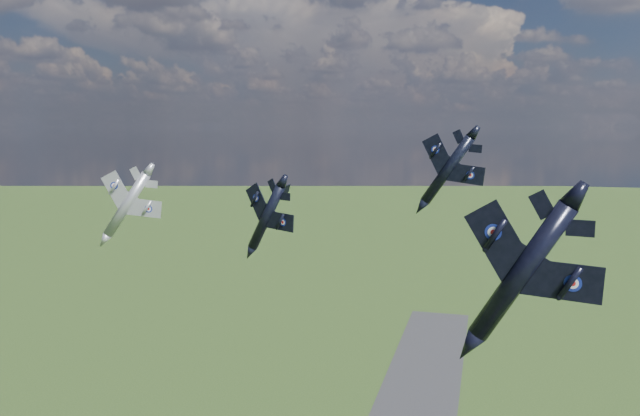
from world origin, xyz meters
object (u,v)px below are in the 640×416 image
(jet_left_silver, at_px, (127,204))
(jet_right_navy, at_px, (521,272))
(jet_lead_navy, at_px, (266,217))
(jet_high_navy, at_px, (448,170))

(jet_left_silver, bearing_deg, jet_right_navy, -40.70)
(jet_lead_navy, distance_m, jet_right_navy, 39.92)
(jet_right_navy, xyz_separation_m, jet_left_silver, (-50.12, 26.76, 0.28))
(jet_high_navy, relative_size, jet_left_silver, 1.11)
(jet_lead_navy, xyz_separation_m, jet_high_navy, (21.59, 16.08, 5.38))
(jet_lead_navy, distance_m, jet_left_silver, 20.29)
(jet_lead_navy, height_order, jet_high_navy, jet_high_navy)
(jet_left_silver, bearing_deg, jet_lead_navy, -13.32)
(jet_lead_navy, xyz_separation_m, jet_right_navy, (29.85, -26.51, 0.67))
(jet_lead_navy, relative_size, jet_left_silver, 0.95)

